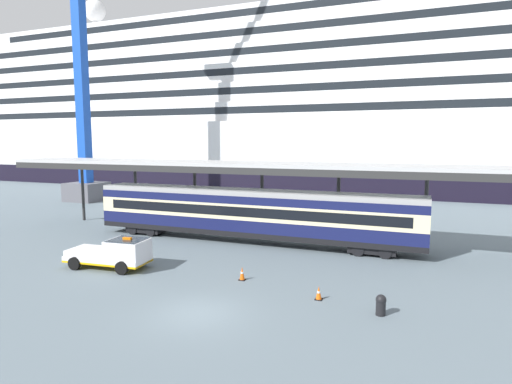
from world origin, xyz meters
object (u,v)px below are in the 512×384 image
service_truck (115,253)px  quay_bollard (381,304)px  cruise_ship (320,111)px  traffic_cone_near (242,274)px  dockside_crane (84,57)px  train_carriage (250,213)px  traffic_cone_mid (319,293)px

service_truck → quay_bollard: 16.11m
cruise_ship → service_truck: cruise_ship is taller
service_truck → traffic_cone_near: size_ratio=6.97×
traffic_cone_near → dockside_crane: size_ratio=0.01×
train_carriage → quay_bollard: train_carriage is taller
train_carriage → dockside_crane: size_ratio=0.43×
cruise_ship → traffic_cone_near: cruise_ship is taller
train_carriage → quay_bollard: 15.45m
cruise_ship → traffic_cone_near: bearing=-81.7°
train_carriage → dockside_crane: 35.53m
service_truck → traffic_cone_mid: (12.98, -0.60, -0.66)m
traffic_cone_mid → dockside_crane: (-36.18, 23.88, 18.19)m
traffic_cone_near → quay_bollard: 8.11m
dockside_crane → quay_bollard: (39.23, -24.74, -18.01)m
train_carriage → traffic_cone_near: (3.04, -8.63, -1.94)m
traffic_cone_near → dockside_crane: bearing=144.4°
train_carriage → traffic_cone_mid: size_ratio=38.05×
traffic_cone_mid → dockside_crane: dockside_crane is taller
service_truck → dockside_crane: dockside_crane is taller
cruise_ship → traffic_cone_near: size_ratio=224.38×
dockside_crane → quay_bollard: size_ratio=62.25×
cruise_ship → service_truck: 54.80m
train_carriage → quay_bollard: bearing=-45.1°
traffic_cone_mid → quay_bollard: size_ratio=0.71×
traffic_cone_mid → train_carriage: bearing=127.8°
traffic_cone_mid → cruise_ship: bearing=103.0°
train_carriage → dockside_crane: bearing=154.0°
dockside_crane → train_carriage: bearing=-26.0°
traffic_cone_mid → quay_bollard: quay_bollard is taller
dockside_crane → traffic_cone_near: bearing=-35.6°
cruise_ship → dockside_crane: (-23.72, -30.17, 5.48)m
quay_bollard → traffic_cone_mid: bearing=164.4°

